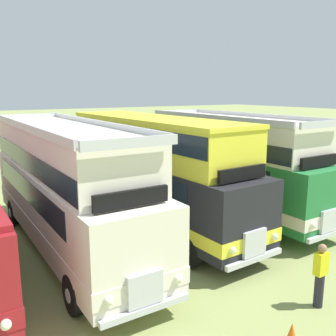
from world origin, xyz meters
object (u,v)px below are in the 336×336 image
at_px(bus_fourth_in_row, 154,167).
at_px(bus_fifth_in_row, 231,162).
at_px(marshal_person, 320,275).
at_px(bus_third_in_row, 65,184).

distance_m(bus_fourth_in_row, bus_fifth_in_row, 3.82).
height_order(bus_fifth_in_row, marshal_person, bus_fifth_in_row).
height_order(bus_third_in_row, marshal_person, bus_third_in_row).
bearing_deg(marshal_person, bus_fourth_in_row, 94.04).
xyz_separation_m(bus_third_in_row, bus_fourth_in_row, (3.78, 0.39, 0.11)).
height_order(bus_third_in_row, bus_fifth_in_row, same).
relative_size(bus_fourth_in_row, marshal_person, 6.35).
bearing_deg(marshal_person, bus_fifth_in_row, 65.46).
distance_m(bus_third_in_row, bus_fourth_in_row, 3.81).
bearing_deg(marshal_person, bus_third_in_row, 121.05).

